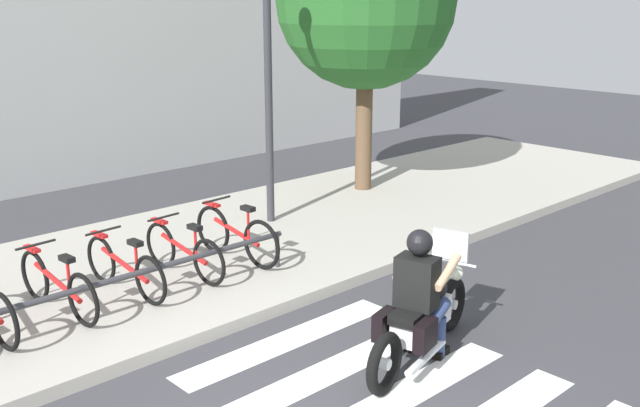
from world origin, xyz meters
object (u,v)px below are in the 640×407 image
at_px(bicycle_7, 236,235).
at_px(bike_rack, 41,302).
at_px(motorcycle, 422,318).
at_px(rider, 420,287).
at_px(bicycle_6, 184,251).
at_px(bicycle_5, 125,267).
at_px(street_lamp, 268,69).
at_px(bicycle_4, 58,285).

relative_size(bicycle_7, bike_rack, 0.26).
relative_size(motorcycle, rider, 1.53).
xyz_separation_m(rider, bicycle_6, (-0.62, 3.31, -0.33)).
bearing_deg(bicycle_5, bicycle_7, -0.06).
distance_m(bicycle_7, street_lamp, 2.75).
relative_size(bicycle_4, bicycle_5, 1.02).
bearing_deg(bicycle_5, bicycle_6, -0.02).
height_order(bicycle_5, street_lamp, street_lamp).
xyz_separation_m(motorcycle, bicycle_6, (-0.70, 3.30, 0.04)).
bearing_deg(rider, bicycle_7, 86.38).
distance_m(bicycle_4, bicycle_5, 0.83).
relative_size(rider, bicycle_7, 0.87).
height_order(bicycle_6, bicycle_7, bicycle_7).
bearing_deg(motorcycle, street_lamp, 69.59).
bearing_deg(bicycle_7, bike_rack, -169.19).
bearing_deg(bicycle_6, rider, -79.42).
relative_size(rider, bicycle_6, 0.90).
height_order(bicycle_5, bicycle_7, bicycle_7).
relative_size(motorcycle, bike_rack, 0.34).
xyz_separation_m(bicycle_7, street_lamp, (1.50, 1.09, 2.03)).
bearing_deg(motorcycle, bicycle_4, 125.52).
xyz_separation_m(bicycle_4, bicycle_7, (2.49, -0.00, 0.02)).
bearing_deg(bike_rack, bicycle_4, 53.28).
xyz_separation_m(bicycle_4, street_lamp, (3.99, 1.09, 2.05)).
height_order(bicycle_4, bicycle_5, bicycle_4).
relative_size(bicycle_5, street_lamp, 0.39).
relative_size(bicycle_6, bike_rack, 0.25).
height_order(bicycle_4, bicycle_6, bicycle_4).
bearing_deg(street_lamp, bicycle_7, -143.91).
distance_m(motorcycle, bicycle_4, 4.05).
bearing_deg(motorcycle, bicycle_7, 87.70).
distance_m(bicycle_6, street_lamp, 3.29).
bearing_deg(bike_rack, motorcycle, -44.73).
distance_m(bicycle_4, street_lamp, 4.62).
distance_m(bicycle_5, bike_rack, 1.36).
xyz_separation_m(bicycle_6, bike_rack, (-2.07, -0.55, 0.09)).
xyz_separation_m(rider, bike_rack, (-2.69, 2.76, -0.24)).
relative_size(rider, bicycle_5, 0.87).
distance_m(bicycle_5, bicycle_7, 1.66).
distance_m(bicycle_4, bicycle_7, 2.49).
height_order(bike_rack, street_lamp, street_lamp).
bearing_deg(street_lamp, bicycle_4, -164.67).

